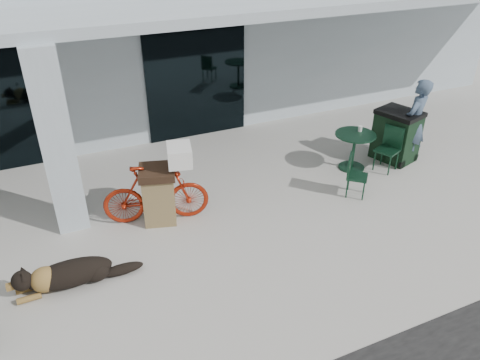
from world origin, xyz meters
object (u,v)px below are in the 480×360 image
person (415,122)px  wheeled_bin (396,135)px  trash_receptacle (159,195)px  cafe_chair_far_a (357,176)px  dog (70,272)px  cafe_chair_far_b (387,150)px  bicycle (156,193)px  cafe_table_far (353,151)px

person → wheeled_bin: (-0.22, 0.23, -0.36)m
trash_receptacle → wheeled_bin: bearing=2.1°
cafe_chair_far_a → person: person is taller
dog → person: (7.20, 1.07, 0.69)m
cafe_chair_far_b → wheeled_bin: 0.62m
bicycle → cafe_chair_far_b: (4.87, -0.16, -0.08)m
bicycle → cafe_chair_far_a: bicycle is taller
bicycle → dog: 1.97m
cafe_table_far → trash_receptacle: bearing=-177.3°
bicycle → cafe_chair_far_a: size_ratio=2.18×
cafe_chair_far_a → wheeled_bin: size_ratio=0.75×
bicycle → cafe_table_far: 4.29m
bicycle → cafe_table_far: bearing=-73.4°
bicycle → person: (5.60, -0.04, 0.37)m
bicycle → cafe_chair_far_b: bearing=-77.9°
person → trash_receptacle: size_ratio=1.80×
dog → cafe_chair_far_a: 5.30m
wheeled_bin → cafe_table_far: bearing=162.8°
cafe_table_far → person: 1.44m
cafe_table_far → person: bearing=-10.0°
cafe_table_far → wheeled_bin: wheeled_bin is taller
cafe_table_far → person: size_ratio=0.46×
bicycle → wheeled_bin: bearing=-74.0°
bicycle → cafe_chair_far_a: 3.76m
dog → cafe_chair_far_b: cafe_chair_far_b is taller
cafe_table_far → bicycle: bearing=-177.4°
cafe_table_far → cafe_chair_far_b: size_ratio=0.90×
person → cafe_chair_far_a: bearing=-4.1°
bicycle → trash_receptacle: 0.06m
dog → cafe_chair_far_a: (5.28, 0.36, 0.19)m
bicycle → dog: (-1.60, -1.10, -0.31)m
trash_receptacle → cafe_table_far: bearing=2.7°
cafe_chair_far_b → wheeled_bin: wheeled_bin is taller
cafe_chair_far_b → person: bearing=76.0°
dog → trash_receptacle: trash_receptacle is taller
wheeled_bin → person: bearing=-62.4°
bicycle → wheeled_bin: (5.38, 0.19, 0.01)m
cafe_table_far → wheeled_bin: 1.11m
dog → cafe_table_far: bearing=11.1°
person → trash_receptacle: (-5.55, 0.03, -0.41)m
trash_receptacle → wheeled_bin: wheeled_bin is taller
cafe_chair_far_a → wheeled_bin: bearing=-19.1°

